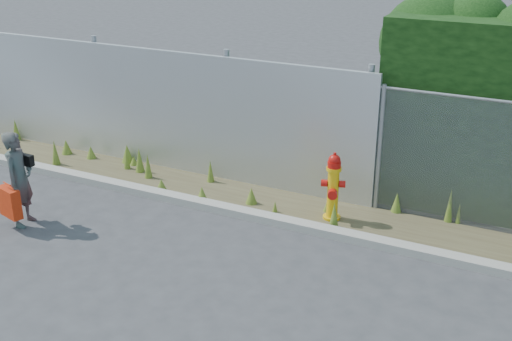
% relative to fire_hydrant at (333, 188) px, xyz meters
% --- Properties ---
extents(ground, '(80.00, 80.00, 0.00)m').
position_rel_fire_hydrant_xyz_m(ground, '(-0.56, -2.31, -0.54)').
color(ground, '#353538').
rests_on(ground, ground).
extents(curb, '(16.00, 0.22, 0.12)m').
position_rel_fire_hydrant_xyz_m(curb, '(-0.56, -0.51, -0.48)').
color(curb, gray).
rests_on(curb, ground).
extents(weed_strip, '(16.00, 1.27, 0.55)m').
position_rel_fire_hydrant_xyz_m(weed_strip, '(0.48, 0.17, -0.40)').
color(weed_strip, '#494029').
rests_on(weed_strip, ground).
extents(corrugated_fence, '(8.50, 0.21, 2.30)m').
position_rel_fire_hydrant_xyz_m(corrugated_fence, '(-3.80, 0.70, 0.57)').
color(corrugated_fence, '#B9BCC0').
rests_on(corrugated_fence, ground).
extents(fire_hydrant, '(0.37, 0.33, 1.10)m').
position_rel_fire_hydrant_xyz_m(fire_hydrant, '(0.00, 0.00, 0.00)').
color(fire_hydrant, '#E0AB0B').
rests_on(fire_hydrant, ground).
extents(woman, '(0.47, 0.61, 1.48)m').
position_rel_fire_hydrant_xyz_m(woman, '(-4.15, -2.21, 0.20)').
color(woman, '#0F6358').
rests_on(woman, ground).
extents(red_tote_bag, '(0.41, 0.15, 0.54)m').
position_rel_fire_hydrant_xyz_m(red_tote_bag, '(-4.19, -2.42, -0.10)').
color(red_tote_bag, '#B0240A').
extents(black_shoulder_bag, '(0.23, 0.09, 0.17)m').
position_rel_fire_hydrant_xyz_m(black_shoulder_bag, '(-4.14, -2.03, 0.45)').
color(black_shoulder_bag, black).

